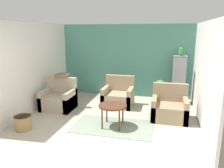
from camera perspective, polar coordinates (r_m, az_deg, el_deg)
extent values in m
plane|color=#B2A893|center=(4.30, -6.33, -16.95)|extent=(20.00, 20.00, 0.00)
cube|color=#4C897A|center=(7.47, 3.56, 6.07)|extent=(4.51, 0.06, 2.42)
cube|color=silver|center=(6.50, -19.46, 4.21)|extent=(0.06, 3.79, 2.42)
cube|color=silver|center=(5.52, 23.04, 2.36)|extent=(0.06, 3.79, 2.42)
cube|color=gray|center=(5.23, 0.16, -10.97)|extent=(1.85, 1.10, 0.01)
cylinder|color=#512D1E|center=(5.04, 0.17, -5.67)|extent=(0.65, 0.65, 0.04)
cylinder|color=#512D1E|center=(5.00, -2.67, -9.13)|extent=(0.04, 0.04, 0.50)
cylinder|color=#512D1E|center=(4.91, 1.92, -9.57)|extent=(0.04, 0.04, 0.50)
cylinder|color=#512D1E|center=(5.36, -1.43, -7.52)|extent=(0.04, 0.04, 0.50)
cylinder|color=#512D1E|center=(5.27, 2.84, -7.89)|extent=(0.04, 0.04, 0.50)
cube|color=tan|center=(6.45, -13.84, -4.69)|extent=(0.88, 0.76, 0.40)
cube|color=tan|center=(6.60, -12.82, -0.26)|extent=(0.88, 0.14, 0.48)
cube|color=tan|center=(6.61, -16.80, -3.69)|extent=(0.12, 0.76, 0.57)
cube|color=tan|center=(6.26, -10.79, -4.28)|extent=(0.12, 0.76, 0.57)
cube|color=#8E7A5B|center=(5.73, 14.72, -7.08)|extent=(0.88, 0.76, 0.40)
cube|color=#8E7A5B|center=(5.89, 14.95, -2.04)|extent=(0.88, 0.14, 0.48)
cube|color=#8E7A5B|center=(5.70, 10.94, -6.08)|extent=(0.12, 0.76, 0.57)
cube|color=#8E7A5B|center=(5.72, 18.58, -6.48)|extent=(0.12, 0.76, 0.57)
cube|color=#9E896B|center=(6.54, 1.56, -4.04)|extent=(0.88, 0.76, 0.40)
cube|color=#9E896B|center=(6.71, 2.15, 0.30)|extent=(0.88, 0.14, 0.48)
cube|color=#9E896B|center=(6.60, -1.66, -3.12)|extent=(0.12, 0.76, 0.57)
cube|color=#9E896B|center=(6.44, 4.87, -3.57)|extent=(0.12, 0.76, 0.57)
cube|color=slate|center=(7.16, 16.65, -4.30)|extent=(0.59, 0.59, 0.10)
cube|color=#939399|center=(6.98, 17.04, 1.34)|extent=(0.38, 0.38, 1.34)
cube|color=slate|center=(6.88, 17.44, 6.91)|extent=(0.40, 0.40, 0.03)
ellipsoid|color=green|center=(6.87, 17.50, 7.82)|extent=(0.12, 0.15, 0.19)
sphere|color=green|center=(6.84, 17.57, 8.68)|extent=(0.10, 0.10, 0.10)
cone|color=gold|center=(6.79, 17.59, 8.59)|extent=(0.05, 0.05, 0.05)
cone|color=green|center=(6.93, 17.46, 7.72)|extent=(0.06, 0.12, 0.16)
cylinder|color=#66605B|center=(7.17, 12.31, -3.67)|extent=(0.21, 0.21, 0.18)
cylinder|color=brown|center=(7.11, 12.39, -2.01)|extent=(0.03, 0.03, 0.25)
sphere|color=#427F42|center=(7.05, 12.49, -0.18)|extent=(0.31, 0.31, 0.31)
sphere|color=#427F42|center=(7.10, 11.78, -0.51)|extent=(0.19, 0.19, 0.19)
sphere|color=#427F42|center=(7.04, 13.10, -0.56)|extent=(0.17, 0.17, 0.17)
cylinder|color=#A37F51|center=(5.42, -22.23, -9.33)|extent=(0.37, 0.37, 0.33)
cylinder|color=brown|center=(5.36, -22.37, -7.83)|extent=(0.39, 0.39, 0.02)
cube|color=#846647|center=(6.53, -12.95, 2.19)|extent=(0.34, 0.34, 0.10)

